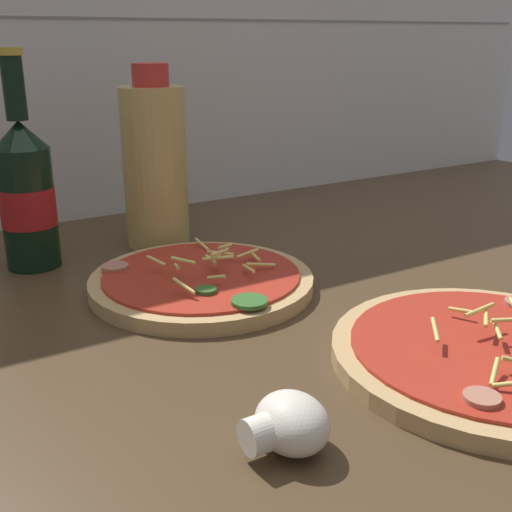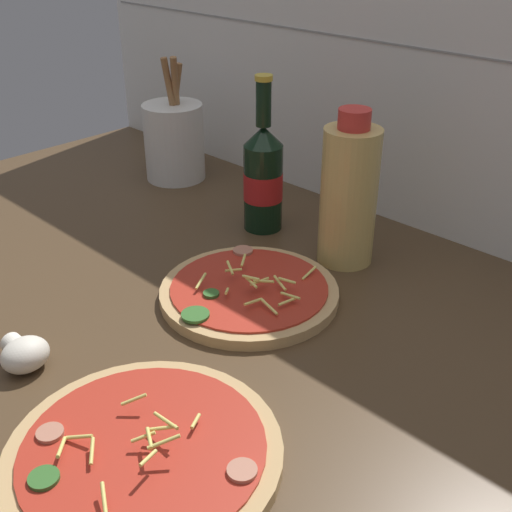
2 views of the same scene
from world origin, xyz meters
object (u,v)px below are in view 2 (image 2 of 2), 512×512
Objects in this scene: oil_bottle at (349,194)px; utensil_crock at (174,140)px; beer_bottle at (263,176)px; pizza_near at (144,453)px; mushroom_left at (24,354)px; pizza_far at (249,292)px.

utensil_crock is at bearing 175.39° from oil_bottle.
pizza_near is at bearing -58.94° from beer_bottle.
oil_bottle is 0.98× the size of utensil_crock.
oil_bottle reaches higher than mushroom_left.
beer_bottle is 1.06× the size of utensil_crock.
pizza_far is 1.05× the size of oil_bottle.
mushroom_left is at bearing -82.73° from beer_bottle.
beer_bottle is at bearing 121.06° from pizza_near.
pizza_near is 1.11× the size of pizza_far.
beer_bottle is 1.09× the size of oil_bottle.
pizza_far is at bearing -98.18° from oil_bottle.
oil_bottle is 3.90× the size of mushroom_left.
utensil_crock reaches higher than pizza_near.
pizza_near is 71.16cm from utensil_crock.
utensil_crock is at bearing 171.30° from beer_bottle.
pizza_near is 1.14× the size of utensil_crock.
pizza_far is 1.03× the size of utensil_crock.
pizza_far is at bearing -51.32° from beer_bottle.
pizza_near is 4.54× the size of mushroom_left.
pizza_near reaches higher than pizza_far.
beer_bottle reaches higher than oil_bottle.
utensil_crock reaches higher than oil_bottle.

